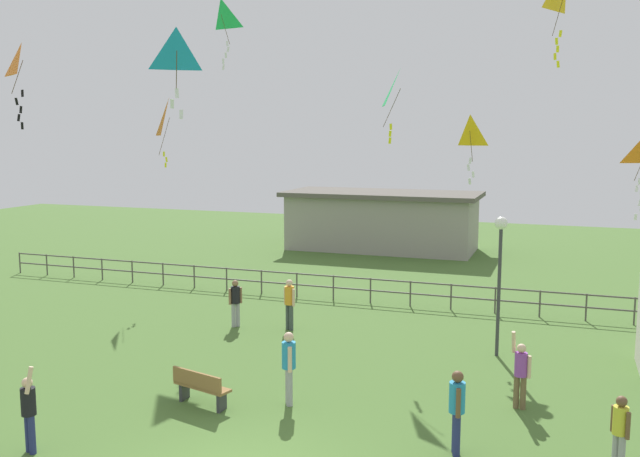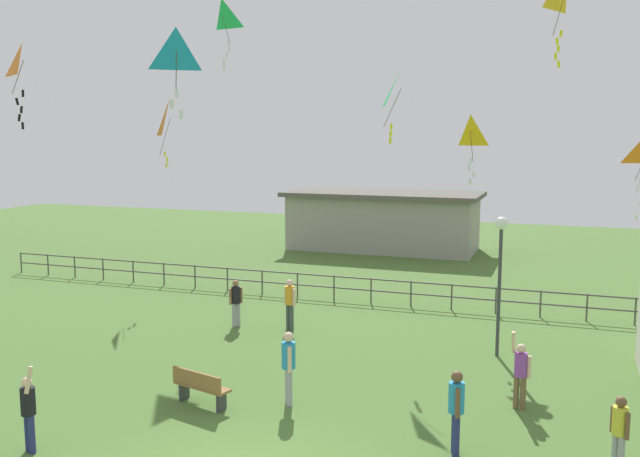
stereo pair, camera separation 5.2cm
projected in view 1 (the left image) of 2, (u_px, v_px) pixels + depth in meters
The scene contains 17 objects.
lamppost at pixel (500, 254), 19.29m from camera, with size 0.36×0.36×4.01m.
park_bench at pixel (201, 387), 16.00m from camera, with size 1.55×0.78×0.85m.
person_0 at pixel (521, 371), 15.77m from camera, with size 0.47×0.31×1.81m.
person_1 at pixel (457, 406), 13.50m from camera, with size 0.32×0.50×1.71m.
person_2 at pixel (235, 300), 22.56m from camera, with size 0.33×0.38×1.56m.
person_3 at pixel (289, 363), 16.00m from camera, with size 0.32×0.47×1.75m.
person_4 at pixel (29, 409), 13.56m from camera, with size 0.46×0.37×1.82m.
person_5 at pixel (289, 301), 22.20m from camera, with size 0.46×0.31×1.66m.
person_6 at pixel (620, 429), 12.76m from camera, with size 0.32×0.37×1.50m.
kite_1 at pixel (23, 64), 18.81m from camera, with size 0.96×0.78×2.34m.
kite_3 at pixel (400, 90), 21.77m from camera, with size 0.94×1.11×2.35m.
kite_4 at pixel (177, 54), 14.17m from camera, with size 0.95×0.88×1.81m.
kite_5 at pixel (470, 133), 21.72m from camera, with size 0.80×0.52×2.20m.
kite_6 at pixel (221, 17), 25.72m from camera, with size 1.02×0.85×2.55m.
kite_7 at pixel (169, 119), 27.48m from camera, with size 0.81×0.91×2.74m.
waterfront_railing at pixel (396, 288), 25.49m from camera, with size 36.03×0.06×0.95m.
pavilion_building at pixel (382, 220), 37.78m from camera, with size 10.54×4.77×3.18m.
Camera 1 is at (5.41, -10.43, 6.28)m, focal length 38.62 mm.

